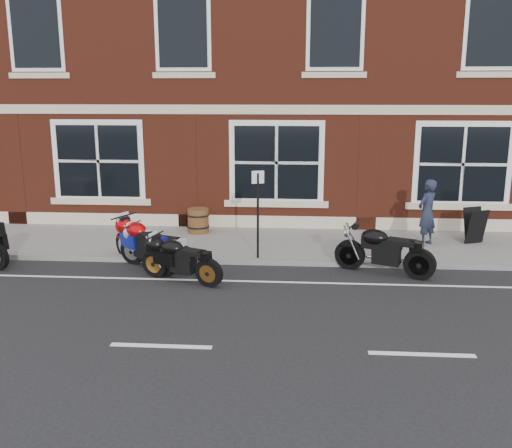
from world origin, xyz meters
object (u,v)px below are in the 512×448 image
Objects in this scene: a_board_sign at (475,226)px; barrel_planter at (198,221)px; moto_sport_silver at (157,245)px; pedestrian_left at (427,212)px; parking_sign at (258,208)px; moto_sport_red at (144,242)px; moto_sport_black at (180,258)px; moto_naked_black at (383,248)px.

a_board_sign is 7.20m from barrel_planter.
barrel_planter is (0.45, 2.82, -0.07)m from moto_sport_silver.
pedestrian_left is 1.36m from a_board_sign.
parking_sign is (1.79, -2.29, 0.84)m from barrel_planter.
pedestrian_left reaches higher than moto_sport_red.
moto_sport_black is 2.07× the size of a_board_sign.
moto_sport_red reaches higher than moto_sport_black.
moto_sport_red reaches higher than a_board_sign.
pedestrian_left is (6.35, 2.01, 0.43)m from moto_sport_silver.
barrel_planter is (-7.18, 0.54, -0.11)m from a_board_sign.
parking_sign is (1.52, 1.43, 0.78)m from moto_sport_black.
barrel_planter is at bearing 28.38° from moto_sport_red.
moto_naked_black is 5.38m from barrel_planter.
a_board_sign is 0.44× the size of parking_sign.
parking_sign reaches higher than moto_naked_black.
a_board_sign is (6.91, 3.18, 0.06)m from moto_sport_black.
moto_sport_red is 0.85× the size of moto_naked_black.
a_board_sign is 5.71m from parking_sign.
moto_naked_black is 3.55m from a_board_sign.
moto_sport_red is 0.29m from moto_sport_silver.
moto_naked_black is (4.27, 0.82, 0.06)m from moto_sport_black.
moto_sport_silver is 6.67m from pedestrian_left.
barrel_planter is (-4.53, 2.90, -0.12)m from moto_naked_black.
moto_sport_black is at bearing -85.88° from barrel_planter.
parking_sign reaches higher than moto_sport_red.
moto_sport_silver is 2.86m from barrel_planter.
a_board_sign reaches higher than barrel_planter.
parking_sign is (-2.75, 0.61, 0.72)m from moto_naked_black.
moto_naked_black is at bearing 12.85° from pedestrian_left.
parking_sign is at bearing -24.22° from pedestrian_left.
barrel_planter is at bearing 107.24° from parking_sign.
moto_sport_silver is 2.13× the size of a_board_sign.
moto_naked_black is 2.90m from parking_sign.
parking_sign is at bearing -52.05° from barrel_planter.
moto_sport_red is 0.93× the size of moto_sport_silver.
pedestrian_left is 0.82× the size of parking_sign.
parking_sign reaches higher than moto_sport_silver.
a_board_sign is at bearing -50.91° from moto_sport_silver.
moto_sport_red is 2.90m from barrel_planter.
moto_sport_red is 1.36m from moto_sport_black.
pedestrian_left reaches higher than moto_sport_black.
barrel_planter is 0.33× the size of parking_sign.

